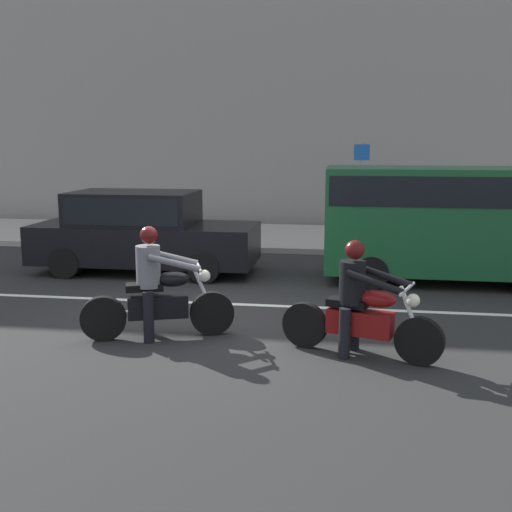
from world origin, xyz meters
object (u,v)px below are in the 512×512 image
(motorcycle_with_rider_gray, at_px, (157,293))
(parked_van_forest_green, at_px, (447,216))
(motorcycle_with_rider_black_leather, at_px, (360,309))
(parked_sedan_black, at_px, (141,231))
(street_sign_post, at_px, (361,179))

(motorcycle_with_rider_gray, bearing_deg, parked_van_forest_green, 43.31)
(motorcycle_with_rider_black_leather, distance_m, parked_van_forest_green, 4.98)
(parked_van_forest_green, bearing_deg, parked_sedan_black, -179.59)
(parked_sedan_black, bearing_deg, street_sign_post, 50.28)
(motorcycle_with_rider_gray, bearing_deg, parked_sedan_black, 111.60)
(motorcycle_with_rider_black_leather, bearing_deg, parked_van_forest_green, 69.60)
(parked_sedan_black, distance_m, parked_van_forest_green, 6.25)
(parked_sedan_black, distance_m, street_sign_post, 7.28)
(motorcycle_with_rider_gray, distance_m, parked_van_forest_green, 6.29)
(parked_van_forest_green, bearing_deg, motorcycle_with_rider_black_leather, -110.40)
(motorcycle_with_rider_gray, relative_size, parked_van_forest_green, 0.45)
(parked_sedan_black, bearing_deg, motorcycle_with_rider_black_leather, -45.38)
(motorcycle_with_rider_gray, distance_m, parked_sedan_black, 4.57)
(parked_van_forest_green, bearing_deg, street_sign_post, 106.26)
(motorcycle_with_rider_black_leather, bearing_deg, parked_sedan_black, 134.62)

